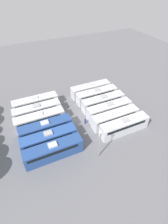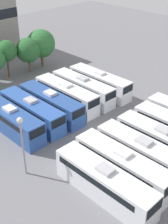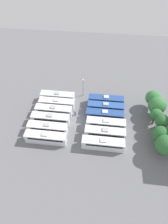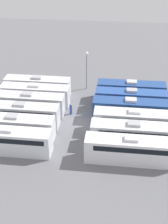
{
  "view_description": "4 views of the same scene",
  "coord_description": "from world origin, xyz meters",
  "px_view_note": "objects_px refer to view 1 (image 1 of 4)",
  "views": [
    {
      "loc": [
        -28.39,
        10.97,
        27.75
      ],
      "look_at": [
        -1.13,
        -1.49,
        2.6
      ],
      "focal_mm": 28.0,
      "sensor_mm": 36.0,
      "label": 1
    },
    {
      "loc": [
        -24.46,
        -21.97,
        22.04
      ],
      "look_at": [
        -1.93,
        0.85,
        3.25
      ],
      "focal_mm": 50.0,
      "sensor_mm": 36.0,
      "label": 2
    },
    {
      "loc": [
        32.2,
        5.34,
        40.75
      ],
      "look_at": [
        -1.7,
        1.45,
        2.25
      ],
      "focal_mm": 28.0,
      "sensor_mm": 36.0,
      "label": 3
    },
    {
      "loc": [
        38.35,
        5.56,
        24.22
      ],
      "look_at": [
        0.65,
        1.03,
        2.13
      ],
      "focal_mm": 50.0,
      "sensor_mm": 36.0,
      "label": 4
    }
  ],
  "objects_px": {
    "bus_0": "(124,126)",
    "bus_3": "(103,102)",
    "bus_1": "(115,117)",
    "bus_5": "(91,89)",
    "bus_7": "(49,139)",
    "worker_person": "(85,121)",
    "bus_10": "(37,111)",
    "bus_4": "(97,95)",
    "bus_11": "(35,103)",
    "bus_8": "(46,128)",
    "light_pole": "(100,139)",
    "bus_6": "(53,150)",
    "bus_9": "(40,119)",
    "bus_2": "(109,109)"
  },
  "relations": [
    {
      "from": "bus_0",
      "to": "bus_5",
      "type": "height_order",
      "value": "same"
    },
    {
      "from": "bus_8",
      "to": "worker_person",
      "type": "xyz_separation_m",
      "value": [
        -0.49,
        -8.9,
        -0.86
      ]
    },
    {
      "from": "bus_2",
      "to": "light_pole",
      "type": "distance_m",
      "value": 12.65
    },
    {
      "from": "bus_3",
      "to": "light_pole",
      "type": "xyz_separation_m",
      "value": [
        -12.73,
        7.95,
        3.01
      ]
    },
    {
      "from": "bus_3",
      "to": "light_pole",
      "type": "height_order",
      "value": "light_pole"
    },
    {
      "from": "worker_person",
      "to": "bus_10",
      "type": "bearing_deg",
      "value": 53.23
    },
    {
      "from": "worker_person",
      "to": "light_pole",
      "type": "distance_m",
      "value": 9.99
    },
    {
      "from": "bus_8",
      "to": "bus_7",
      "type": "bearing_deg",
      "value": 177.01
    },
    {
      "from": "bus_6",
      "to": "bus_1",
      "type": "bearing_deg",
      "value": -78.66
    },
    {
      "from": "bus_4",
      "to": "worker_person",
      "type": "xyz_separation_m",
      "value": [
        -6.98,
        6.57,
        -0.86
      ]
    },
    {
      "from": "bus_3",
      "to": "bus_0",
      "type": "bearing_deg",
      "value": 179.4
    },
    {
      "from": "bus_2",
      "to": "bus_8",
      "type": "height_order",
      "value": "same"
    },
    {
      "from": "bus_1",
      "to": "bus_9",
      "type": "distance_m",
      "value": 16.74
    },
    {
      "from": "bus_1",
      "to": "bus_2",
      "type": "xyz_separation_m",
      "value": [
        3.05,
        -0.27,
        0.0
      ]
    },
    {
      "from": "bus_0",
      "to": "bus_1",
      "type": "xyz_separation_m",
      "value": [
        3.04,
        0.36,
        0.0
      ]
    },
    {
      "from": "bus_1",
      "to": "bus_5",
      "type": "distance_m",
      "value": 12.72
    },
    {
      "from": "bus_1",
      "to": "bus_9",
      "type": "relative_size",
      "value": 1.0
    },
    {
      "from": "bus_5",
      "to": "bus_7",
      "type": "distance_m",
      "value": 19.92
    },
    {
      "from": "bus_1",
      "to": "bus_3",
      "type": "height_order",
      "value": "same"
    },
    {
      "from": "bus_8",
      "to": "bus_6",
      "type": "bearing_deg",
      "value": 178.15
    },
    {
      "from": "bus_0",
      "to": "bus_9",
      "type": "xyz_separation_m",
      "value": [
        9.39,
        15.84,
        0.0
      ]
    },
    {
      "from": "bus_1",
      "to": "bus_5",
      "type": "height_order",
      "value": "same"
    },
    {
      "from": "bus_1",
      "to": "light_pole",
      "type": "relative_size",
      "value": 1.61
    },
    {
      "from": "bus_1",
      "to": "bus_10",
      "type": "distance_m",
      "value": 18.08
    },
    {
      "from": "bus_3",
      "to": "bus_10",
      "type": "bearing_deg",
      "value": 78.33
    },
    {
      "from": "bus_10",
      "to": "bus_8",
      "type": "bearing_deg",
      "value": -177.07
    },
    {
      "from": "bus_1",
      "to": "bus_2",
      "type": "height_order",
      "value": "same"
    },
    {
      "from": "bus_10",
      "to": "bus_0",
      "type": "bearing_deg",
      "value": -128.66
    },
    {
      "from": "bus_3",
      "to": "bus_7",
      "type": "relative_size",
      "value": 1.0
    },
    {
      "from": "bus_1",
      "to": "bus_0",
      "type": "bearing_deg",
      "value": -173.26
    },
    {
      "from": "light_pole",
      "to": "bus_1",
      "type": "bearing_deg",
      "value": -49.22
    },
    {
      "from": "bus_7",
      "to": "bus_6",
      "type": "bearing_deg",
      "value": 179.3
    },
    {
      "from": "bus_6",
      "to": "light_pole",
      "type": "xyz_separation_m",
      "value": [
        -3.41,
        -7.74,
        3.01
      ]
    },
    {
      "from": "bus_4",
      "to": "bus_7",
      "type": "distance_m",
      "value": 18.34
    },
    {
      "from": "bus_7",
      "to": "light_pole",
      "type": "distance_m",
      "value": 10.51
    },
    {
      "from": "bus_3",
      "to": "worker_person",
      "type": "relative_size",
      "value": 6.05
    },
    {
      "from": "bus_11",
      "to": "light_pole",
      "type": "height_order",
      "value": "light_pole"
    },
    {
      "from": "bus_4",
      "to": "bus_9",
      "type": "bearing_deg",
      "value": 101.57
    },
    {
      "from": "bus_11",
      "to": "bus_4",
      "type": "bearing_deg",
      "value": -101.77
    },
    {
      "from": "bus_0",
      "to": "bus_8",
      "type": "bearing_deg",
      "value": 68.16
    },
    {
      "from": "bus_9",
      "to": "bus_7",
      "type": "bearing_deg",
      "value": -177.37
    },
    {
      "from": "bus_0",
      "to": "bus_7",
      "type": "relative_size",
      "value": 1.0
    },
    {
      "from": "bus_9",
      "to": "bus_10",
      "type": "relative_size",
      "value": 1.0
    },
    {
      "from": "light_pole",
      "to": "bus_10",
      "type": "bearing_deg",
      "value": 26.17
    },
    {
      "from": "bus_8",
      "to": "bus_10",
      "type": "distance_m",
      "value": 6.41
    },
    {
      "from": "bus_0",
      "to": "bus_3",
      "type": "xyz_separation_m",
      "value": [
        9.3,
        -0.1,
        0.0
      ]
    },
    {
      "from": "bus_0",
      "to": "bus_4",
      "type": "distance_m",
      "value": 12.65
    },
    {
      "from": "worker_person",
      "to": "light_pole",
      "type": "xyz_separation_m",
      "value": [
        -9.1,
        1.36,
        3.87
      ]
    },
    {
      "from": "bus_4",
      "to": "worker_person",
      "type": "relative_size",
      "value": 6.05
    },
    {
      "from": "bus_7",
      "to": "bus_2",
      "type": "bearing_deg",
      "value": -78.9
    }
  ]
}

